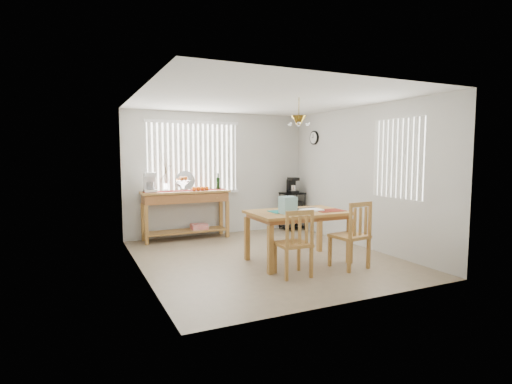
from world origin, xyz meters
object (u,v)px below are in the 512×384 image
cart_items (292,186)px  dining_table (298,217)px  sideboard (186,203)px  wire_cart (292,207)px  chair_left (294,244)px  chair_right (352,235)px

cart_items → dining_table: 2.82m
sideboard → cart_items: 2.50m
wire_cart → cart_items: (-0.00, 0.01, 0.50)m
wire_cart → dining_table: 2.80m
chair_left → chair_right: bearing=-0.6°
sideboard → chair_right: bearing=-61.3°
dining_table → chair_right: bearing=-50.7°
sideboard → dining_table: (1.15, -2.44, -0.02)m
sideboard → wire_cart: (2.49, 0.02, -0.23)m
cart_items → chair_right: bearing=-104.2°
sideboard → wire_cart: sideboard is taller
sideboard → cart_items: size_ratio=5.04×
sideboard → chair_right: (1.70, -3.10, -0.24)m
wire_cart → chair_right: size_ratio=0.83×
wire_cart → dining_table: wire_cart is taller
cart_items → chair_left: size_ratio=0.36×
wire_cart → cart_items: bearing=90.0°
sideboard → dining_table: 2.70m
sideboard → cart_items: bearing=0.6°
chair_left → chair_right: chair_right is taller
dining_table → chair_left: bearing=-124.3°
sideboard → dining_table: size_ratio=1.14×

